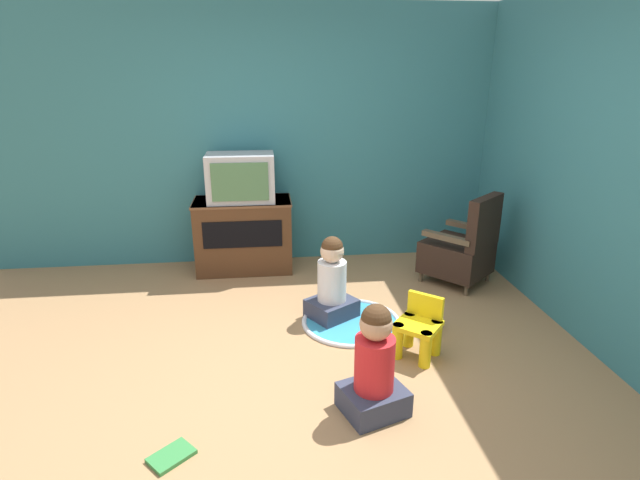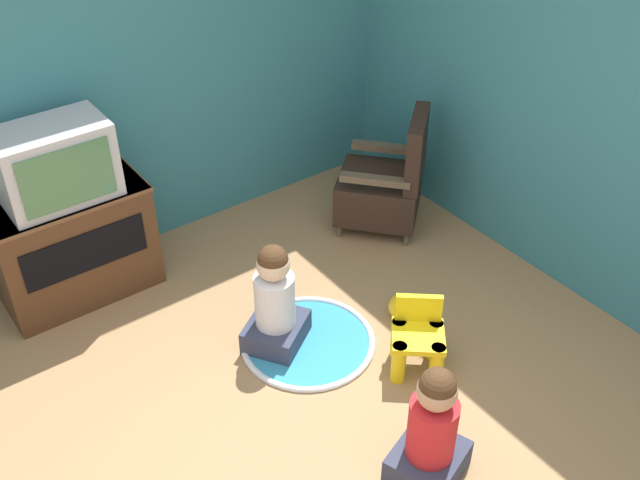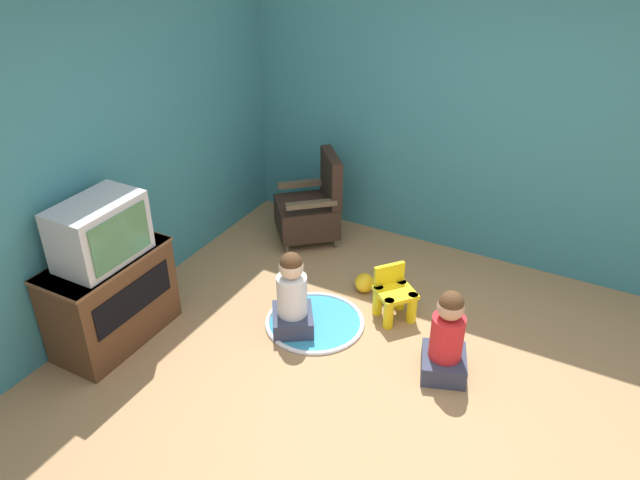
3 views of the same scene
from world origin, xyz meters
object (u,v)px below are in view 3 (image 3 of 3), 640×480
object	(u,v)px
tv_cabinet	(111,298)
black_armchair	(312,209)
child_watching_left	(447,339)
television	(100,232)
toy_ball	(364,283)
yellow_kid_chair	(394,297)
child_watching_center	(292,297)

from	to	relation	value
tv_cabinet	black_armchair	bearing A→B (deg)	-15.92
child_watching_left	television	bearing A→B (deg)	90.04
television	toy_ball	distance (m)	2.24
yellow_kid_chair	child_watching_left	world-z (taller)	child_watching_left
tv_cabinet	child_watching_center	bearing A→B (deg)	-57.13
tv_cabinet	toy_ball	bearing A→B (deg)	-43.87
television	black_armchair	world-z (taller)	television
yellow_kid_chair	black_armchair	bearing A→B (deg)	96.92
child_watching_center	child_watching_left	bearing A→B (deg)	-119.35
child_watching_left	child_watching_center	bearing A→B (deg)	74.57
tv_cabinet	toy_ball	size ratio (longest dim) A/B	5.60
television	black_armchair	distance (m)	2.24
black_armchair	yellow_kid_chair	world-z (taller)	black_armchair
television	black_armchair	size ratio (longest dim) A/B	0.73
black_armchair	child_watching_center	size ratio (longest dim) A/B	1.25
black_armchair	television	bearing A→B (deg)	-56.43
tv_cabinet	toy_ball	world-z (taller)	tv_cabinet
yellow_kid_chair	toy_ball	world-z (taller)	yellow_kid_chair
tv_cabinet	child_watching_left	distance (m)	2.53
black_armchair	child_watching_left	bearing A→B (deg)	14.16
yellow_kid_chair	tv_cabinet	bearing A→B (deg)	165.54
tv_cabinet	child_watching_center	distance (m)	1.38
tv_cabinet	child_watching_left	size ratio (longest dim) A/B	1.36
black_armchair	toy_ball	xyz separation A→B (m)	(-0.58, -0.85, -0.25)
tv_cabinet	yellow_kid_chair	size ratio (longest dim) A/B	2.21
tv_cabinet	television	world-z (taller)	television
television	child_watching_left	bearing A→B (deg)	-70.53
child_watching_left	child_watching_center	xyz separation A→B (m)	(-0.09, 1.23, -0.00)
yellow_kid_chair	television	bearing A→B (deg)	165.94
television	yellow_kid_chair	bearing A→B (deg)	-54.02
child_watching_left	toy_ball	distance (m)	1.18
yellow_kid_chair	toy_ball	distance (m)	0.43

